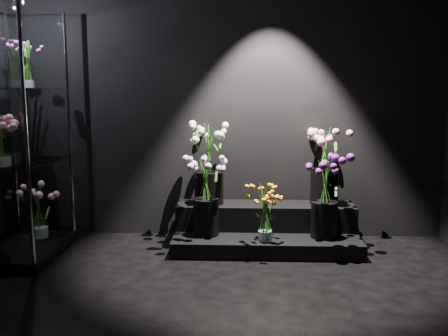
{
  "coord_description": "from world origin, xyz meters",
  "views": [
    {
      "loc": [
        0.14,
        -2.69,
        1.39
      ],
      "look_at": [
        -0.02,
        1.2,
        0.78
      ],
      "focal_mm": 40.0,
      "sensor_mm": 36.0,
      "label": 1
    }
  ],
  "objects": [
    {
      "name": "floor",
      "position": [
        0.0,
        0.0,
        0.0
      ],
      "size": [
        4.0,
        4.0,
        0.0
      ],
      "primitive_type": "plane",
      "color": "black",
      "rests_on": "ground"
    },
    {
      "name": "wall_back",
      "position": [
        0.0,
        2.0,
        1.4
      ],
      "size": [
        4.0,
        0.0,
        4.0
      ],
      "primitive_type": "plane",
      "rotation": [
        1.57,
        0.0,
        0.0
      ],
      "color": "black",
      "rests_on": "floor"
    },
    {
      "name": "wall_front",
      "position": [
        0.0,
        -2.0,
        1.4
      ],
      "size": [
        4.0,
        0.0,
        4.0
      ],
      "primitive_type": "plane",
      "rotation": [
        -1.57,
        0.0,
        0.0
      ],
      "color": "black",
      "rests_on": "floor"
    },
    {
      "name": "display_riser",
      "position": [
        0.33,
        1.68,
        0.15
      ],
      "size": [
        1.61,
        0.72,
        0.36
      ],
      "color": "black",
      "rests_on": "floor"
    },
    {
      "name": "display_case",
      "position": [
        -1.7,
        1.3,
        1.03
      ],
      "size": [
        0.56,
        0.93,
        2.05
      ],
      "color": "black",
      "rests_on": "floor"
    },
    {
      "name": "bouquet_orange_bells",
      "position": [
        0.32,
        1.41,
        0.38
      ],
      "size": [
        0.3,
        0.3,
        0.47
      ],
      "rotation": [
        0.0,
        0.0,
        0.31
      ],
      "color": "white",
      "rests_on": "display_riser"
    },
    {
      "name": "bouquet_lilac",
      "position": [
        -0.19,
        1.52,
        0.55
      ],
      "size": [
        0.4,
        0.4,
        0.71
      ],
      "rotation": [
        0.0,
        0.0,
        0.2
      ],
      "color": "black",
      "rests_on": "display_riser"
    },
    {
      "name": "bouquet_purple",
      "position": [
        0.82,
        1.5,
        0.54
      ],
      "size": [
        0.38,
        0.38,
        0.7
      ],
      "rotation": [
        0.0,
        0.0,
        0.11
      ],
      "color": "black",
      "rests_on": "display_riser"
    },
    {
      "name": "bouquet_cream_roses",
      "position": [
        -0.18,
        1.77,
        0.76
      ],
      "size": [
        0.41,
        0.41,
        0.72
      ],
      "rotation": [
        0.0,
        0.0,
        -0.08
      ],
      "color": "black",
      "rests_on": "display_riser"
    },
    {
      "name": "bouquet_pink_roses",
      "position": [
        0.87,
        1.81,
        0.75
      ],
      "size": [
        0.38,
        0.38,
        0.7
      ],
      "rotation": [
        0.0,
        0.0,
        -0.12
      ],
      "color": "black",
      "rests_on": "display_riser"
    },
    {
      "name": "bouquet_case_pink",
      "position": [
        -1.76,
        1.09,
        1.0
      ],
      "size": [
        0.28,
        0.28,
        0.39
      ],
      "rotation": [
        0.0,
        0.0,
        0.0
      ],
      "color": "white",
      "rests_on": "display_case"
    },
    {
      "name": "bouquet_case_magenta",
      "position": [
        -1.68,
        1.47,
        1.6
      ],
      "size": [
        0.24,
        0.24,
        0.4
      ],
      "rotation": [
        0.0,
        0.0,
        0.27
      ],
      "color": "white",
      "rests_on": "display_case"
    },
    {
      "name": "bouquet_case_base_pink",
      "position": [
        -1.67,
        1.52,
        0.35
      ],
      "size": [
        0.42,
        0.42,
        0.48
      ],
      "rotation": [
        0.0,
        0.0,
        0.4
      ],
      "color": "white",
      "rests_on": "display_case"
    }
  ]
}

